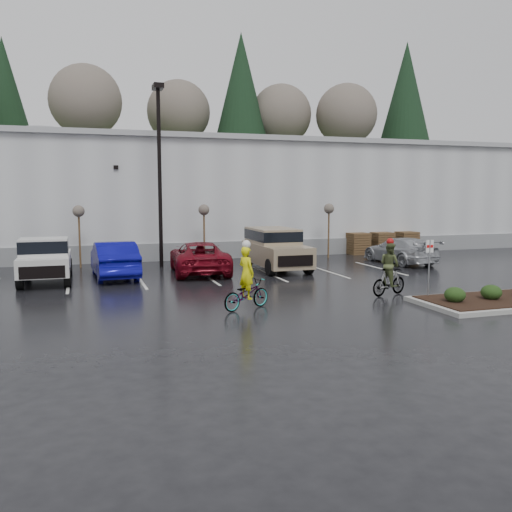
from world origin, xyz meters
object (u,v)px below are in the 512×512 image
object	(u,v)px
sapling_west	(79,215)
sapling_mid	(204,213)
pallet_stack_b	(382,243)
suv_tan	(276,249)
lamppost	(159,156)
pallet_stack_c	(406,242)
car_far_silver	(400,250)
pallet_stack_a	(358,244)
pickup_white	(46,259)
car_blue	(114,259)
sapling_east	(329,212)
car_red	(199,257)
fire_lane_sign	(429,262)
cyclist_hivis	(246,288)
cyclist_olive	(389,274)

from	to	relation	value
sapling_west	sapling_mid	bearing A→B (deg)	0.00
pallet_stack_b	suv_tan	xyz separation A→B (m)	(-8.88, -4.83, 0.35)
sapling_west	lamppost	bearing A→B (deg)	-14.04
pallet_stack_c	car_far_silver	bearing A→B (deg)	-126.80
pallet_stack_a	pickup_white	distance (m)	18.61
pallet_stack_c	suv_tan	bearing A→B (deg)	-155.68
car_blue	sapling_east	bearing A→B (deg)	-166.03
car_red	suv_tan	xyz separation A→B (m)	(3.91, -0.08, 0.27)
pallet_stack_c	suv_tan	xyz separation A→B (m)	(-10.68, -4.83, 0.35)
fire_lane_sign	pickup_white	bearing A→B (deg)	146.49
sapling_west	fire_lane_sign	xyz separation A→B (m)	(11.80, -12.80, -1.32)
suv_tan	car_far_silver	world-z (taller)	suv_tan
suv_tan	cyclist_hivis	distance (m)	9.31
pallet_stack_b	cyclist_hivis	world-z (taller)	cyclist_hivis
sapling_west	sapling_mid	distance (m)	6.50
car_blue	cyclist_olive	size ratio (longest dim) A/B	2.32
pallet_stack_c	cyclist_hivis	world-z (taller)	cyclist_hivis
pallet_stack_a	pallet_stack_c	distance (m)	3.50
lamppost	sapling_west	world-z (taller)	lamppost
sapling_mid	cyclist_olive	xyz separation A→B (m)	(4.50, -11.50, -1.93)
sapling_west	suv_tan	size ratio (longest dim) A/B	0.63
pallet_stack_a	pallet_stack_c	xyz separation A→B (m)	(3.50, 0.00, 0.00)
sapling_west	pallet_stack_c	world-z (taller)	sapling_west
pallet_stack_b	pallet_stack_c	size ratio (longest dim) A/B	1.00
car_far_silver	sapling_mid	bearing A→B (deg)	-23.74
sapling_mid	sapling_east	size ratio (longest dim) A/B	1.00
suv_tan	cyclist_olive	distance (m)	7.86
sapling_west	cyclist_hivis	size ratio (longest dim) A/B	1.39
pallet_stack_b	fire_lane_sign	world-z (taller)	fire_lane_sign
suv_tan	cyclist_olive	xyz separation A→B (m)	(1.68, -7.67, -0.23)
sapling_mid	car_red	world-z (taller)	sapling_mid
sapling_west	fire_lane_sign	bearing A→B (deg)	-47.33
lamppost	cyclist_hivis	xyz separation A→B (m)	(1.21, -11.17, -4.97)
sapling_west	car_blue	distance (m)	4.55
pallet_stack_b	car_red	bearing A→B (deg)	-159.65
fire_lane_sign	car_red	xyz separation A→B (m)	(-6.39, 9.06, -0.65)
sapling_west	cyclist_hivis	xyz separation A→B (m)	(5.21, -12.17, -2.02)
fire_lane_sign	pallet_stack_c	bearing A→B (deg)	59.28
sapling_mid	car_far_silver	world-z (taller)	sapling_mid
sapling_east	cyclist_hivis	distance (m)	15.15
car_blue	car_red	bearing A→B (deg)	178.57
sapling_mid	suv_tan	world-z (taller)	sapling_mid
lamppost	car_blue	bearing A→B (deg)	-131.50
pallet_stack_c	fire_lane_sign	size ratio (longest dim) A/B	0.61
sapling_mid	pallet_stack_b	bearing A→B (deg)	4.89
pallet_stack_a	sapling_mid	bearing A→B (deg)	-174.29
lamppost	sapling_west	bearing A→B (deg)	165.96
fire_lane_sign	pallet_stack_b	bearing A→B (deg)	65.12
sapling_east	pickup_white	world-z (taller)	sapling_east
pallet_stack_c	sapling_east	bearing A→B (deg)	-170.54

